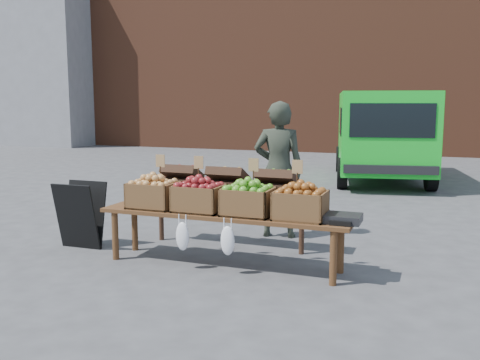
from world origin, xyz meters
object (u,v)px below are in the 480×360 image
at_px(chalkboard_sign, 81,215).
at_px(crate_red_apples, 248,202).
at_px(weighing_scale, 343,218).
at_px(vendor, 279,170).
at_px(back_table, 228,204).
at_px(delivery_van, 381,137).
at_px(display_bench, 223,240).
at_px(crate_russet_pears, 199,198).
at_px(crate_green_apples, 300,205).
at_px(crate_golden_apples, 153,195).

bearing_deg(chalkboard_sign, crate_red_apples, -2.67).
bearing_deg(weighing_scale, chalkboard_sign, 178.75).
xyz_separation_m(vendor, back_table, (-0.42, -0.69, -0.35)).
relative_size(vendor, back_table, 0.82).
bearing_deg(delivery_van, chalkboard_sign, -122.38).
height_order(back_table, display_bench, back_table).
relative_size(back_table, display_bench, 0.78).
bearing_deg(crate_russet_pears, crate_red_apples, 0.00).
bearing_deg(back_table, crate_red_apples, -54.67).
relative_size(vendor, crate_russet_pears, 3.46).
distance_m(delivery_van, crate_green_apples, 6.99).
distance_m(display_bench, crate_red_apples, 0.51).
height_order(vendor, weighing_scale, vendor).
bearing_deg(weighing_scale, back_table, 154.14).
height_order(crate_golden_apples, crate_russet_pears, same).
height_order(vendor, crate_green_apples, vendor).
relative_size(vendor, crate_golden_apples, 3.46).
relative_size(chalkboard_sign, crate_green_apples, 1.59).
xyz_separation_m(back_table, crate_red_apples, (0.51, -0.72, 0.19)).
bearing_deg(weighing_scale, crate_red_apples, 180.00).
xyz_separation_m(vendor, crate_russet_pears, (-0.46, -1.41, -0.16)).
bearing_deg(vendor, back_table, 49.00).
height_order(chalkboard_sign, crate_green_apples, crate_green_apples).
xyz_separation_m(crate_russet_pears, crate_red_apples, (0.55, 0.00, 0.00)).
distance_m(crate_golden_apples, crate_red_apples, 1.10).
distance_m(chalkboard_sign, crate_green_apples, 2.70).
xyz_separation_m(vendor, chalkboard_sign, (-2.03, -1.34, -0.47)).
relative_size(chalkboard_sign, crate_red_apples, 1.59).
bearing_deg(crate_russet_pears, display_bench, 0.00).
relative_size(delivery_van, display_bench, 1.58).
relative_size(crate_golden_apples, weighing_scale, 1.47).
bearing_deg(crate_red_apples, crate_golden_apples, 180.00).
xyz_separation_m(crate_red_apples, weighing_scale, (0.98, 0.00, -0.10)).
height_order(crate_golden_apples, crate_red_apples, same).
height_order(delivery_van, display_bench, delivery_van).
distance_m(chalkboard_sign, crate_red_apples, 2.15).
xyz_separation_m(back_table, display_bench, (0.24, -0.72, -0.24)).
bearing_deg(back_table, vendor, 58.74).
bearing_deg(weighing_scale, display_bench, 180.00).
bearing_deg(display_bench, crate_russet_pears, 180.00).
bearing_deg(delivery_van, crate_green_apples, -101.29).
distance_m(delivery_van, crate_golden_apples, 7.19).
relative_size(vendor, chalkboard_sign, 2.17).
bearing_deg(crate_red_apples, crate_green_apples, 0.00).
xyz_separation_m(delivery_van, back_table, (-1.11, -6.26, -0.44)).
xyz_separation_m(crate_green_apples, weighing_scale, (0.43, 0.00, -0.10)).
xyz_separation_m(chalkboard_sign, weighing_scale, (3.10, -0.07, 0.21)).
distance_m(chalkboard_sign, crate_russet_pears, 1.61).
bearing_deg(crate_golden_apples, crate_green_apples, 0.00).
xyz_separation_m(crate_russet_pears, crate_green_apples, (1.10, 0.00, 0.00)).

